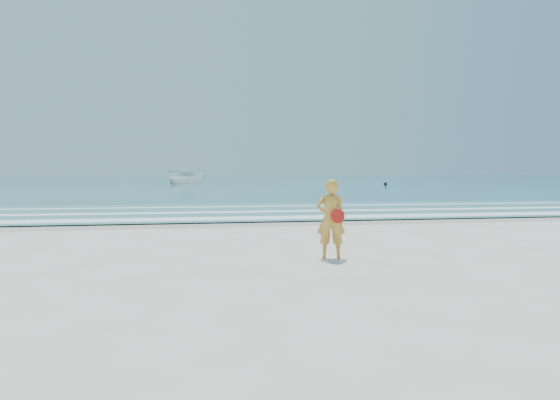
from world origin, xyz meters
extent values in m
plane|color=silver|center=(0.00, 0.00, 0.00)|extent=(400.00, 400.00, 0.00)
cube|color=#B2A893|center=(0.00, 9.00, 0.00)|extent=(400.00, 2.40, 0.00)
cube|color=#19727F|center=(0.00, 105.00, 0.02)|extent=(400.00, 190.00, 0.04)
cube|color=#59B7AD|center=(0.00, 14.00, 0.04)|extent=(400.00, 10.00, 0.01)
cube|color=white|center=(0.00, 10.30, 0.05)|extent=(400.00, 1.40, 0.01)
cube|color=white|center=(0.00, 13.20, 0.05)|extent=(400.00, 0.90, 0.01)
cube|color=white|center=(0.00, 16.50, 0.05)|extent=(400.00, 0.60, 0.01)
imported|color=white|center=(-0.73, 60.05, 1.02)|extent=(5.40, 3.10, 1.96)
sphere|color=black|center=(21.28, 50.47, 0.24)|extent=(0.40, 0.40, 0.40)
imported|color=gold|center=(0.60, 1.73, 0.75)|extent=(0.62, 0.48, 1.51)
cylinder|color=red|center=(0.68, 1.55, 0.82)|extent=(0.27, 0.08, 0.27)
camera|label=1|loc=(-2.30, -8.24, 1.65)|focal=35.00mm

